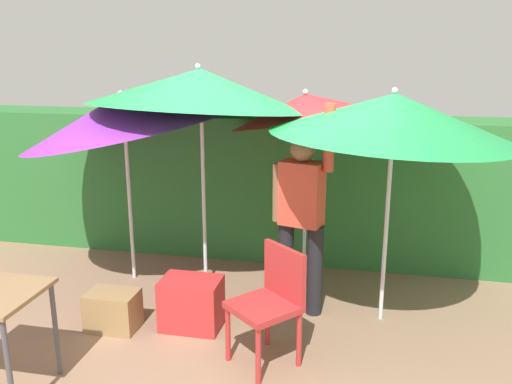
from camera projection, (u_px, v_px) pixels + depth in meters
ground_plane at (249, 323)px, 4.64m from camera, size 24.00×24.00×0.00m
hedge_row at (281, 186)px, 6.02m from camera, size 8.00×0.70×1.59m
umbrella_rainbow at (306, 108)px, 5.10m from camera, size 1.53×1.51×2.06m
umbrella_orange at (200, 89)px, 4.95m from camera, size 2.09×2.09×2.25m
umbrella_yellow at (393, 115)px, 4.26m from camera, size 2.00×1.99×2.02m
umbrella_navy at (123, 113)px, 5.08m from camera, size 2.02×1.99×2.09m
person_vendor at (301, 212)px, 4.63m from camera, size 0.55×0.31×1.88m
chair_plastic at (271, 299)px, 3.96m from camera, size 0.62×0.62×0.89m
cooler_box at (191, 303)px, 4.52m from camera, size 0.50×0.35×0.44m
crate_cardboard at (113, 310)px, 4.51m from camera, size 0.42×0.29×0.33m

